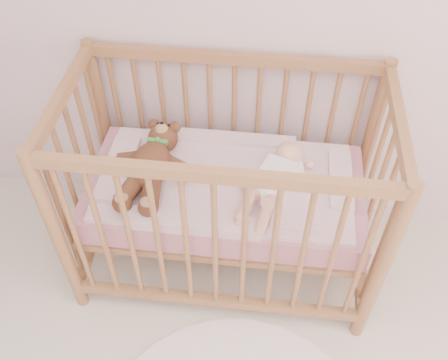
# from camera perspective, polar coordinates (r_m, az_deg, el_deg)

# --- Properties ---
(crib) EXTENTS (1.36, 0.76, 1.00)m
(crib) POSITION_cam_1_polar(r_m,az_deg,el_deg) (2.24, 0.15, -1.18)
(crib) COLOR #AD7B49
(crib) RESTS_ON floor
(mattress) EXTENTS (1.22, 0.62, 0.13)m
(mattress) POSITION_cam_1_polar(r_m,az_deg,el_deg) (2.25, 0.15, -1.44)
(mattress) COLOR #CB7E8A
(mattress) RESTS_ON crib
(blanket) EXTENTS (1.10, 0.58, 0.06)m
(blanket) POSITION_cam_1_polar(r_m,az_deg,el_deg) (2.19, 0.15, -0.13)
(blanket) COLOR #F7AAB5
(blanket) RESTS_ON mattress
(baby) EXTENTS (0.42, 0.59, 0.13)m
(baby) POSITION_cam_1_polar(r_m,az_deg,el_deg) (2.12, 5.86, 0.37)
(baby) COLOR white
(baby) RESTS_ON blanket
(teddy_bear) EXTENTS (0.43, 0.57, 0.15)m
(teddy_bear) POSITION_cam_1_polar(r_m,az_deg,el_deg) (2.17, -8.42, 1.76)
(teddy_bear) COLOR brown
(teddy_bear) RESTS_ON blanket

